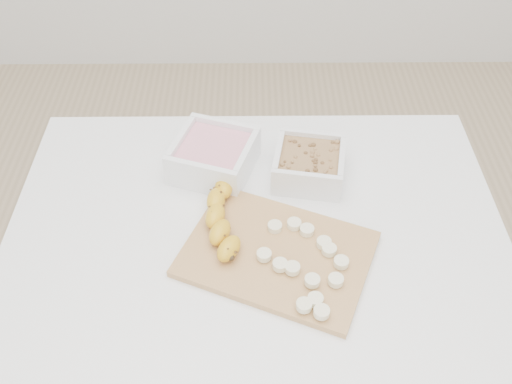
{
  "coord_description": "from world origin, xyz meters",
  "views": [
    {
      "loc": [
        -0.01,
        -0.76,
        1.62
      ],
      "look_at": [
        0.0,
        0.03,
        0.81
      ],
      "focal_mm": 40.0,
      "sensor_mm": 36.0,
      "label": 1
    }
  ],
  "objects_px": {
    "table": "(256,253)",
    "cutting_board": "(277,254)",
    "bowl_yogurt": "(214,155)",
    "banana": "(223,218)",
    "bowl_granola": "(309,164)"
  },
  "relations": [
    {
      "from": "bowl_yogurt",
      "to": "banana",
      "type": "height_order",
      "value": "bowl_yogurt"
    },
    {
      "from": "table",
      "to": "bowl_yogurt",
      "type": "xyz_separation_m",
      "value": [
        -0.09,
        0.16,
        0.13
      ]
    },
    {
      "from": "bowl_yogurt",
      "to": "bowl_granola",
      "type": "xyz_separation_m",
      "value": [
        0.21,
        -0.03,
        -0.0
      ]
    },
    {
      "from": "table",
      "to": "banana",
      "type": "xyz_separation_m",
      "value": [
        -0.07,
        -0.02,
        0.13
      ]
    },
    {
      "from": "table",
      "to": "bowl_granola",
      "type": "height_order",
      "value": "bowl_granola"
    },
    {
      "from": "bowl_yogurt",
      "to": "banana",
      "type": "xyz_separation_m",
      "value": [
        0.02,
        -0.18,
        -0.01
      ]
    },
    {
      "from": "table",
      "to": "bowl_yogurt",
      "type": "distance_m",
      "value": 0.23
    },
    {
      "from": "bowl_granola",
      "to": "banana",
      "type": "relative_size",
      "value": 0.78
    },
    {
      "from": "bowl_yogurt",
      "to": "cutting_board",
      "type": "bearing_deg",
      "value": -62.41
    },
    {
      "from": "cutting_board",
      "to": "banana",
      "type": "bearing_deg",
      "value": 146.76
    },
    {
      "from": "bowl_granola",
      "to": "bowl_yogurt",
      "type": "bearing_deg",
      "value": 173.04
    },
    {
      "from": "table",
      "to": "cutting_board",
      "type": "bearing_deg",
      "value": -65.13
    },
    {
      "from": "table",
      "to": "cutting_board",
      "type": "distance_m",
      "value": 0.14
    },
    {
      "from": "banana",
      "to": "table",
      "type": "bearing_deg",
      "value": 19.78
    },
    {
      "from": "banana",
      "to": "cutting_board",
      "type": "bearing_deg",
      "value": -26.83
    }
  ]
}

